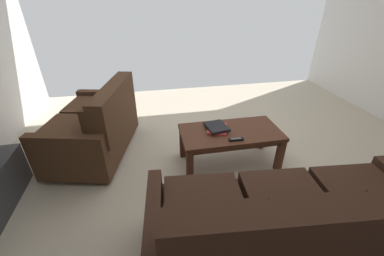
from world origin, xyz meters
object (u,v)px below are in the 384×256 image
coffee_table (230,136)px  sofa_main (291,227)px  book_stack (217,127)px  loveseat_near (96,126)px  tv_remote (236,139)px

coffee_table → sofa_main: bearing=91.1°
sofa_main → book_stack: sofa_main is taller
loveseat_near → book_stack: 1.46m
book_stack → tv_remote: bearing=117.6°
loveseat_near → tv_remote: 1.68m
book_stack → tv_remote: size_ratio=2.01×
tv_remote → coffee_table: bearing=-93.1°
book_stack → tv_remote: 0.29m
book_stack → tv_remote: (-0.13, 0.26, -0.01)m
book_stack → sofa_main: bearing=97.4°
sofa_main → coffee_table: 1.24m
sofa_main → book_stack: 1.32m
loveseat_near → book_stack: (-1.38, 0.47, 0.09)m
tv_remote → sofa_main: bearing=91.9°
sofa_main → tv_remote: 1.05m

